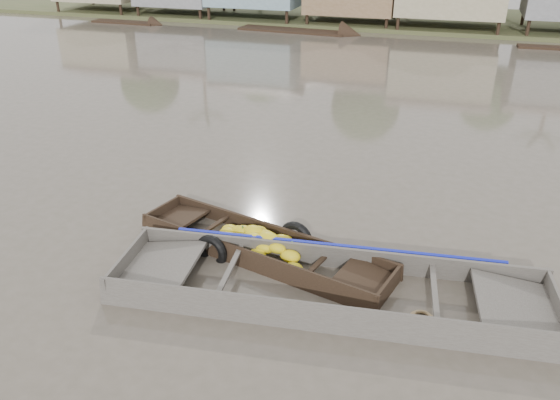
% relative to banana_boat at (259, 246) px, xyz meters
% --- Properties ---
extents(ground, '(120.00, 120.00, 0.00)m').
position_rel_banana_boat_xyz_m(ground, '(0.11, -0.51, -0.16)').
color(ground, '#504A3E').
rests_on(ground, ground).
extents(banana_boat, '(5.84, 2.73, 0.81)m').
position_rel_banana_boat_xyz_m(banana_boat, '(0.00, 0.00, 0.00)').
color(banana_boat, black).
rests_on(banana_boat, ground).
extents(viewer_boat, '(8.26, 3.00, 0.65)m').
position_rel_banana_boat_xyz_m(viewer_boat, '(1.73, -1.00, -0.09)').
color(viewer_boat, '#433F39').
rests_on(viewer_boat, ground).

